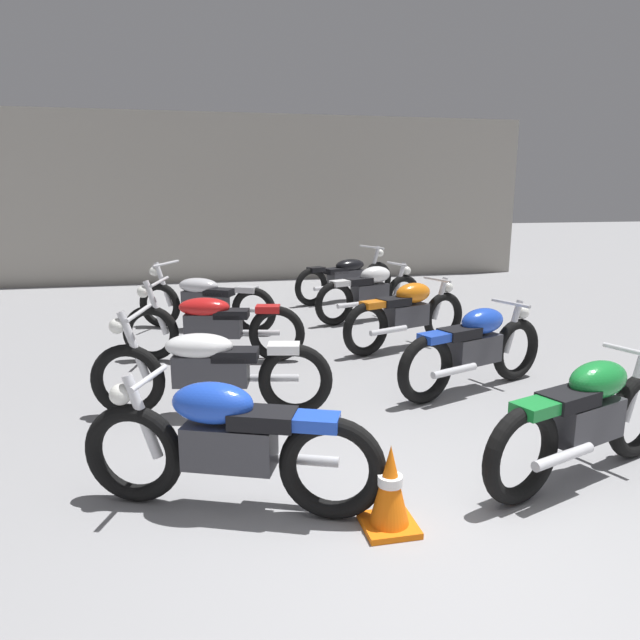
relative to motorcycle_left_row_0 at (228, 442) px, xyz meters
name	(u,v)px	position (x,y,z in m)	size (l,w,h in m)	color
ground_plane	(467,566)	(1.22, -0.87, -0.46)	(60.00, 60.00, 0.00)	gray
back_wall	(254,199)	(1.22, 9.79, 1.34)	(12.52, 0.24, 3.60)	#9E998E
motorcycle_left_row_0	(228,442)	(0.00, 0.00, 0.00)	(1.87, 0.83, 0.88)	black
motorcycle_left_row_1	(210,368)	(-0.06, 1.64, -0.01)	(2.15, 0.74, 0.97)	black
motorcycle_left_row_2	(212,324)	(0.02, 3.41, -0.01)	(2.14, 0.77, 0.97)	black
motorcycle_left_row_3	(205,300)	(-0.03, 5.00, -0.01)	(1.96, 1.17, 0.97)	black
motorcycle_right_row_0	(587,417)	(2.47, -0.11, 0.00)	(1.89, 0.78, 0.88)	black
motorcycle_right_row_1	(475,347)	(2.57, 1.76, 0.00)	(1.88, 0.81, 0.88)	black
motorcycle_right_row_2	(407,313)	(2.48, 3.45, 0.00)	(1.88, 0.81, 0.88)	black
motorcycle_right_row_3	(371,291)	(2.50, 5.12, 0.00)	(1.90, 0.77, 0.88)	black
motorcycle_right_row_4	(346,277)	(2.55, 6.78, -0.01)	(2.05, 1.02, 0.97)	black
traffic_cone	(390,489)	(0.92, -0.43, -0.20)	(0.32, 0.32, 0.54)	orange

